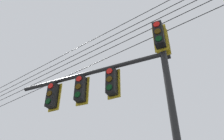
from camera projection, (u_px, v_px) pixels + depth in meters
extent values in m
cylinder|color=black|center=(176.00, 131.00, 5.83)|extent=(0.20, 0.20, 6.64)
cylinder|color=black|center=(87.00, 74.00, 8.10)|extent=(1.49, 5.23, 0.14)
cube|color=black|center=(159.00, 35.00, 7.29)|extent=(0.37, 0.37, 0.90)
cube|color=#B29319|center=(160.00, 38.00, 7.42)|extent=(0.15, 0.44, 1.04)
cylinder|color=red|center=(156.00, 24.00, 7.34)|extent=(0.08, 0.20, 0.20)
cylinder|color=#3C2703|center=(158.00, 31.00, 7.17)|extent=(0.08, 0.20, 0.20)
cylinder|color=black|center=(159.00, 39.00, 7.00)|extent=(0.08, 0.20, 0.20)
cube|color=black|center=(164.00, 46.00, 7.74)|extent=(0.37, 0.37, 0.90)
cube|color=#B29319|center=(162.00, 43.00, 7.61)|extent=(0.15, 0.44, 1.04)
cylinder|color=red|center=(164.00, 42.00, 8.04)|extent=(0.08, 0.20, 0.20)
cylinder|color=#3C2703|center=(165.00, 49.00, 7.87)|extent=(0.08, 0.20, 0.20)
cylinder|color=black|center=(166.00, 56.00, 7.70)|extent=(0.08, 0.20, 0.20)
cube|color=black|center=(112.00, 81.00, 7.48)|extent=(0.36, 0.36, 0.90)
cube|color=#B29319|center=(114.00, 84.00, 7.60)|extent=(0.13, 0.44, 1.04)
cylinder|color=red|center=(109.00, 71.00, 7.52)|extent=(0.07, 0.20, 0.20)
cylinder|color=#3C2703|center=(109.00, 79.00, 7.35)|extent=(0.07, 0.20, 0.20)
cylinder|color=black|center=(109.00, 87.00, 7.18)|extent=(0.07, 0.20, 0.20)
cube|color=black|center=(81.00, 89.00, 7.86)|extent=(0.37, 0.37, 0.90)
cube|color=#B29319|center=(83.00, 91.00, 7.99)|extent=(0.16, 0.43, 1.04)
cylinder|color=red|center=(79.00, 79.00, 7.90)|extent=(0.09, 0.20, 0.20)
cylinder|color=#3C2703|center=(78.00, 86.00, 7.73)|extent=(0.09, 0.20, 0.20)
cylinder|color=black|center=(77.00, 94.00, 7.56)|extent=(0.09, 0.20, 0.20)
cube|color=black|center=(52.00, 95.00, 8.24)|extent=(0.36, 0.36, 0.90)
cube|color=#B29319|center=(55.00, 97.00, 8.37)|extent=(0.13, 0.44, 1.04)
cylinder|color=red|center=(51.00, 86.00, 8.29)|extent=(0.07, 0.20, 0.20)
cylinder|color=#3C2703|center=(49.00, 93.00, 8.12)|extent=(0.07, 0.20, 0.20)
cylinder|color=black|center=(48.00, 101.00, 7.95)|extent=(0.07, 0.20, 0.20)
cylinder|color=black|center=(127.00, 49.00, 8.32)|extent=(1.26, 28.93, 0.10)
cylinder|color=black|center=(126.00, 41.00, 8.54)|extent=(1.26, 28.93, 0.10)
cylinder|color=black|center=(126.00, 35.00, 8.71)|extent=(1.26, 28.93, 0.10)
cylinder|color=black|center=(126.00, 29.00, 8.87)|extent=(1.26, 28.93, 0.10)
cylinder|color=black|center=(125.00, 23.00, 9.06)|extent=(1.26, 28.93, 0.10)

